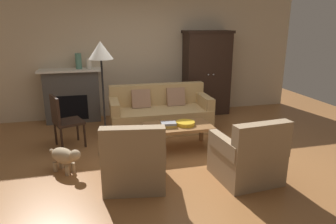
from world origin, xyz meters
TOP-DOWN VIEW (x-y plane):
  - ground_plane at (0.00, 0.00)m, footprint 9.60×9.60m
  - back_wall at (0.00, 2.55)m, footprint 7.20×0.10m
  - fireplace at (-1.55, 2.30)m, footprint 1.26×0.48m
  - armoire at (1.40, 2.22)m, footprint 1.06×0.57m
  - couch at (0.12, 1.34)m, footprint 1.93×0.88m
  - coffee_table at (0.19, 0.31)m, footprint 1.10×0.60m
  - fruit_bowl at (0.31, 0.28)m, footprint 0.31×0.31m
  - book_stack at (0.02, 0.27)m, footprint 0.26×0.19m
  - mantel_vase_jade at (-1.37, 2.28)m, footprint 0.12×0.12m
  - mantel_vase_cream at (-1.17, 2.28)m, footprint 0.11×0.11m
  - armchair_near_left at (-0.66, -0.67)m, footprint 0.88×0.88m
  - armchair_near_right at (0.81, -0.90)m, footprint 0.84×0.83m
  - side_chair_wooden at (-1.63, 0.85)m, footprint 0.56×0.56m
  - floor_lamp at (-0.97, 0.40)m, footprint 0.36×0.36m
  - dog at (-1.56, -0.10)m, footprint 0.46×0.45m

SIDE VIEW (x-z plane):
  - ground_plane at x=0.00m, z-range 0.00..0.00m
  - dog at x=-1.56m, z-range 0.05..0.44m
  - armchair_near_left at x=-0.66m, z-range -0.12..0.76m
  - armchair_near_right at x=0.81m, z-range -0.12..0.76m
  - couch at x=0.12m, z-range -0.11..0.75m
  - coffee_table at x=0.19m, z-range 0.16..0.58m
  - fruit_bowl at x=0.31m, z-range 0.42..0.48m
  - book_stack at x=0.02m, z-range 0.42..0.50m
  - side_chair_wooden at x=-1.63m, z-range 0.06..0.96m
  - fireplace at x=-1.55m, z-range 0.01..1.13m
  - armoire at x=1.40m, z-range 0.00..1.87m
  - mantel_vase_cream at x=-1.17m, z-range 1.12..1.34m
  - mantel_vase_jade at x=-1.37m, z-range 1.12..1.43m
  - back_wall at x=0.00m, z-range 0.00..2.80m
  - floor_lamp at x=-0.97m, z-range 0.65..2.43m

